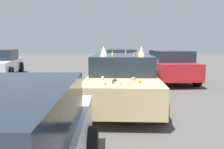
{
  "coord_description": "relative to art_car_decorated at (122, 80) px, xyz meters",
  "views": [
    {
      "loc": [
        -6.64,
        0.19,
        1.85
      ],
      "look_at": [
        0.0,
        0.3,
        0.9
      ],
      "focal_mm": 36.68,
      "sensor_mm": 36.0,
      "label": 1
    }
  ],
  "objects": [
    {
      "name": "ground_plane",
      "position": [
        -0.03,
        0.0,
        -0.75
      ],
      "size": [
        60.0,
        60.0,
        0.0
      ],
      "primitive_type": "plane",
      "color": "#514F4C"
    },
    {
      "name": "art_car_decorated",
      "position": [
        0.0,
        0.0,
        0.0
      ],
      "size": [
        4.57,
        2.19,
        1.74
      ],
      "rotation": [
        0.0,
        0.0,
        3.12
      ],
      "color": "#D8BC7F",
      "rests_on": "ground"
    },
    {
      "name": "parked_sedan_behind_left",
      "position": [
        3.95,
        -2.26,
        -0.01
      ],
      "size": [
        4.16,
        2.23,
        1.46
      ],
      "rotation": [
        0.0,
        0.0,
        0.09
      ],
      "color": "red",
      "rests_on": "ground"
    },
    {
      "name": "parked_sedan_row_back_center",
      "position": [
        6.3,
        -0.11,
        -0.05
      ],
      "size": [
        3.97,
        2.02,
        1.43
      ],
      "rotation": [
        0.0,
        0.0,
        3.15
      ],
      "color": "white",
      "rests_on": "ground"
    }
  ]
}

